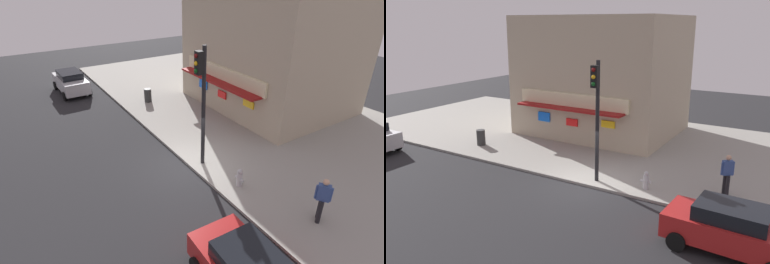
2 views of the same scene
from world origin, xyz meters
TOP-DOWN VIEW (x-y plane):
  - ground_plane at (0.00, 0.00)m, footprint 57.99×57.99m
  - sidewalk at (0.00, 6.84)m, footprint 38.66×13.68m
  - corner_building at (-3.62, 8.61)m, footprint 9.54×8.45m
  - traffic_light at (0.32, 0.54)m, footprint 0.32×0.58m
  - fire_hydrant at (2.60, 0.95)m, footprint 0.49×0.25m
  - trash_can at (-8.18, 1.85)m, footprint 0.50×0.50m
  - pedestrian at (5.73, 2.03)m, footprint 0.52×0.45m
  - parked_car_red at (6.68, -2.07)m, footprint 4.23×2.12m

SIDE VIEW (x-z plane):
  - ground_plane at x=0.00m, z-range 0.00..0.00m
  - sidewalk at x=0.00m, z-range 0.00..0.12m
  - fire_hydrant at x=2.60m, z-range 0.11..0.91m
  - trash_can at x=-8.18m, z-range 0.12..1.05m
  - parked_car_red at x=6.68m, z-range 0.03..1.66m
  - pedestrian at x=5.73m, z-range 0.22..2.03m
  - traffic_light at x=0.32m, z-range 0.88..6.39m
  - corner_building at x=-3.62m, z-range 0.12..7.59m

